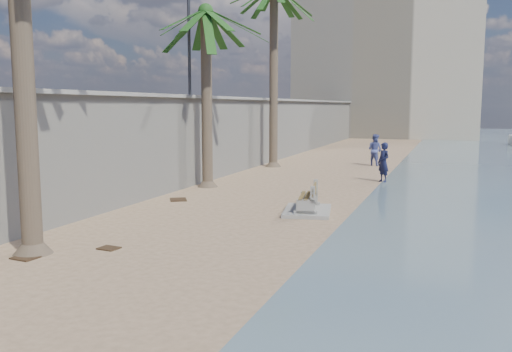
# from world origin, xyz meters

# --- Properties ---
(ground_plane) EXTENTS (140.00, 140.00, 0.00)m
(ground_plane) POSITION_xyz_m (0.00, 0.00, 0.00)
(ground_plane) COLOR #98795D
(seawall) EXTENTS (0.45, 70.00, 3.50)m
(seawall) POSITION_xyz_m (-5.20, 20.00, 1.75)
(seawall) COLOR gray
(seawall) RESTS_ON ground_plane
(wall_cap) EXTENTS (0.80, 70.00, 0.12)m
(wall_cap) POSITION_xyz_m (-5.20, 20.00, 3.55)
(wall_cap) COLOR gray
(wall_cap) RESTS_ON seawall
(end_building) EXTENTS (18.00, 12.00, 14.00)m
(end_building) POSITION_xyz_m (-2.00, 52.00, 7.00)
(end_building) COLOR #B7AA93
(end_building) RESTS_ON ground_plane
(bench_far) EXTENTS (1.69, 2.20, 0.83)m
(bench_far) POSITION_xyz_m (0.72, 8.17, 0.36)
(bench_far) COLOR gray
(bench_far) RESTS_ON ground_plane
(palm_mid) EXTENTS (5.00, 5.00, 7.66)m
(palm_mid) POSITION_xyz_m (-4.33, 11.90, 6.67)
(palm_mid) COLOR brown
(palm_mid) RESTS_ON ground_plane
(streetlight) EXTENTS (0.28, 0.28, 5.12)m
(streetlight) POSITION_xyz_m (-5.10, 12.00, 6.64)
(streetlight) COLOR #2D2D33
(streetlight) RESTS_ON wall_cap
(person_a) EXTENTS (0.82, 0.82, 1.91)m
(person_a) POSITION_xyz_m (2.04, 15.68, 0.96)
(person_a) COLOR #131736
(person_a) RESTS_ON ground_plane
(person_b) EXTENTS (1.13, 1.05, 1.87)m
(person_b) POSITION_xyz_m (0.82, 21.97, 0.94)
(person_b) COLOR #4A549A
(person_b) RESTS_ON ground_plane
(debris_b) EXTENTS (0.55, 0.45, 0.03)m
(debris_b) POSITION_xyz_m (-3.61, 1.36, 0.01)
(debris_b) COLOR #382616
(debris_b) RESTS_ON ground_plane
(debris_c) EXTENTS (0.82, 0.87, 0.03)m
(debris_c) POSITION_xyz_m (-3.98, 8.80, 0.01)
(debris_c) COLOR #382616
(debris_c) RESTS_ON ground_plane
(debris_d) EXTENTS (0.48, 0.41, 0.03)m
(debris_d) POSITION_xyz_m (-2.42, 2.61, 0.01)
(debris_d) COLOR #382616
(debris_d) RESTS_ON ground_plane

